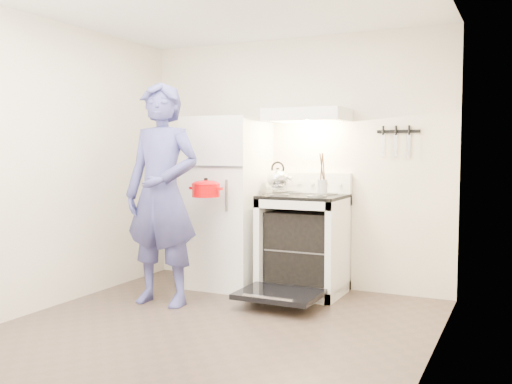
% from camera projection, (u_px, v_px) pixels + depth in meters
% --- Properties ---
extents(floor, '(3.60, 3.60, 0.00)m').
position_uv_depth(floor, '(205.00, 334.00, 4.26)').
color(floor, '#4E3D33').
rests_on(floor, ground).
extents(back_wall, '(3.20, 0.02, 2.50)m').
position_uv_depth(back_wall, '(294.00, 163.00, 5.80)').
color(back_wall, '#F5E7CF').
rests_on(back_wall, ground).
extents(refrigerator, '(0.70, 0.70, 1.70)m').
position_uv_depth(refrigerator, '(228.00, 202.00, 5.76)').
color(refrigerator, white).
rests_on(refrigerator, floor).
extents(stove_body, '(0.76, 0.65, 0.92)m').
position_uv_depth(stove_body, '(304.00, 246.00, 5.46)').
color(stove_body, white).
rests_on(stove_body, floor).
extents(cooktop, '(0.76, 0.65, 0.03)m').
position_uv_depth(cooktop, '(304.00, 196.00, 5.43)').
color(cooktop, black).
rests_on(cooktop, stove_body).
extents(backsplash, '(0.76, 0.07, 0.20)m').
position_uv_depth(backsplash, '(314.00, 183.00, 5.68)').
color(backsplash, white).
rests_on(backsplash, cooktop).
extents(oven_door, '(0.70, 0.54, 0.04)m').
position_uv_depth(oven_door, '(279.00, 294.00, 4.95)').
color(oven_door, black).
rests_on(oven_door, floor).
extents(oven_rack, '(0.60, 0.52, 0.01)m').
position_uv_depth(oven_rack, '(304.00, 248.00, 5.46)').
color(oven_rack, slate).
rests_on(oven_rack, stove_body).
extents(range_hood, '(0.76, 0.50, 0.12)m').
position_uv_depth(range_hood, '(307.00, 115.00, 5.44)').
color(range_hood, white).
rests_on(range_hood, back_wall).
extents(knife_strip, '(0.40, 0.02, 0.03)m').
position_uv_depth(knife_strip, '(398.00, 131.00, 5.31)').
color(knife_strip, black).
rests_on(knife_strip, back_wall).
extents(pizza_stone, '(0.33, 0.33, 0.02)m').
position_uv_depth(pizza_stone, '(301.00, 245.00, 5.55)').
color(pizza_stone, '#8B7251').
rests_on(pizza_stone, oven_rack).
extents(tea_kettle, '(0.26, 0.21, 0.31)m').
position_uv_depth(tea_kettle, '(278.00, 178.00, 5.60)').
color(tea_kettle, silver).
rests_on(tea_kettle, cooktop).
extents(utensil_jar, '(0.11, 0.11, 0.13)m').
position_uv_depth(utensil_jar, '(322.00, 186.00, 5.20)').
color(utensil_jar, silver).
rests_on(utensil_jar, cooktop).
extents(person, '(0.74, 0.50, 1.97)m').
position_uv_depth(person, '(162.00, 194.00, 5.05)').
color(person, navy).
rests_on(person, floor).
extents(dutch_oven, '(0.32, 0.25, 0.22)m').
position_uv_depth(dutch_oven, '(206.00, 191.00, 5.20)').
color(dutch_oven, '#DA0004').
rests_on(dutch_oven, person).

